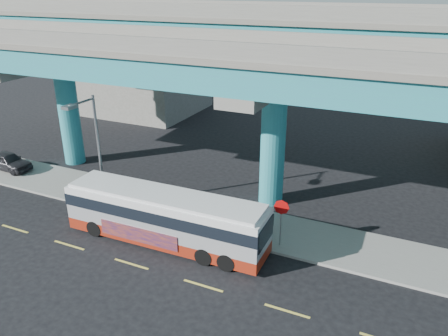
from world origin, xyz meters
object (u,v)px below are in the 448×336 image
at_px(parked_car, 8,161).
at_px(stop_sign, 281,213).
at_px(transit_bus, 165,216).
at_px(street_lamp, 91,138).

relative_size(parked_car, stop_sign, 1.47).
relative_size(transit_bus, parked_car, 2.88).
distance_m(parked_car, street_lamp, 10.99).
xyz_separation_m(street_lamp, stop_sign, (11.23, 0.71, -2.62)).
bearing_deg(parked_car, stop_sign, -91.19).
bearing_deg(parked_car, street_lamp, -99.11).
bearing_deg(stop_sign, street_lamp, -159.20).
height_order(street_lamp, stop_sign, street_lamp).
distance_m(parked_car, stop_sign, 21.38).
bearing_deg(street_lamp, stop_sign, 3.64).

